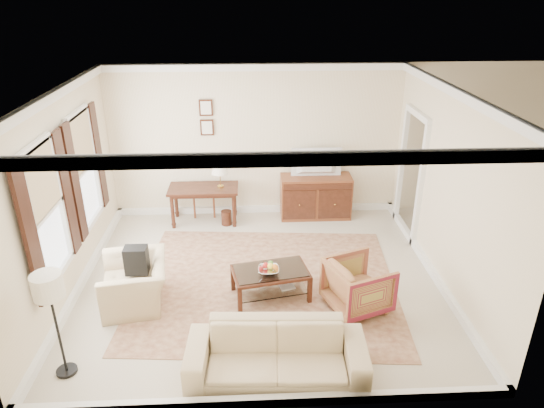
{
  "coord_description": "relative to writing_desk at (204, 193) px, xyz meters",
  "views": [
    {
      "loc": [
        -0.14,
        -6.35,
        4.19
      ],
      "look_at": [
        0.2,
        0.3,
        1.15
      ],
      "focal_mm": 32.0,
      "sensor_mm": 36.0,
      "label": 1
    }
  ],
  "objects": [
    {
      "name": "room_shell",
      "position": [
        1.0,
        -2.08,
        1.87
      ],
      "size": [
        5.51,
        5.01,
        2.91
      ],
      "color": "beige",
      "rests_on": "ground"
    },
    {
      "name": "annex_bedroom",
      "position": [
        5.49,
        -0.93,
        -0.26
      ],
      "size": [
        3.0,
        2.7,
        2.9
      ],
      "color": "beige",
      "rests_on": "ground"
    },
    {
      "name": "window_front",
      "position": [
        -1.7,
        -2.78,
        0.95
      ],
      "size": [
        0.12,
        1.56,
        1.8
      ],
      "primitive_type": null,
      "color": "#CCB284",
      "rests_on": "room_shell"
    },
    {
      "name": "window_rear",
      "position": [
        -1.7,
        -1.18,
        0.95
      ],
      "size": [
        0.12,
        1.56,
        1.8
      ],
      "primitive_type": null,
      "color": "#CCB284",
      "rests_on": "room_shell"
    },
    {
      "name": "doorway",
      "position": [
        3.71,
        -0.58,
        0.48
      ],
      "size": [
        0.1,
        1.12,
        2.25
      ],
      "primitive_type": null,
      "color": "white",
      "rests_on": "room_shell"
    },
    {
      "name": "rug",
      "position": [
        1.09,
        -2.21,
        -0.59
      ],
      "size": [
        4.15,
        3.64,
        0.01
      ],
      "primitive_type": "cube",
      "rotation": [
        0.0,
        0.0,
        -0.08
      ],
      "color": "brown",
      "rests_on": "room_shell"
    },
    {
      "name": "writing_desk",
      "position": [
        0.0,
        0.0,
        0.0
      ],
      "size": [
        1.3,
        0.65,
        0.71
      ],
      "color": "#462014",
      "rests_on": "room_shell"
    },
    {
      "name": "desk_chair",
      "position": [
        -0.02,
        0.35,
        -0.07
      ],
      "size": [
        0.5,
        0.5,
        1.05
      ],
      "primitive_type": null,
      "rotation": [
        0.0,
        0.0,
        0.12
      ],
      "color": "brown",
      "rests_on": "room_shell"
    },
    {
      "name": "desk_lamp",
      "position": [
        0.32,
        -0.0,
        0.36
      ],
      "size": [
        0.32,
        0.32,
        0.5
      ],
      "primitive_type": null,
      "color": "silver",
      "rests_on": "writing_desk"
    },
    {
      "name": "framed_prints",
      "position": [
        0.1,
        0.39,
        1.34
      ],
      "size": [
        0.25,
        0.04,
        0.68
      ],
      "primitive_type": null,
      "color": "#462014",
      "rests_on": "room_shell"
    },
    {
      "name": "sideboard",
      "position": [
        2.14,
        0.13,
        -0.18
      ],
      "size": [
        1.35,
        0.52,
        0.83
      ],
      "primitive_type": "cube",
      "color": "brown",
      "rests_on": "room_shell"
    },
    {
      "name": "tv",
      "position": [
        2.14,
        0.11,
        0.69
      ],
      "size": [
        0.91,
        0.52,
        0.12
      ],
      "primitive_type": "imported",
      "rotation": [
        0.0,
        0.0,
        3.14
      ],
      "color": "black",
      "rests_on": "sideboard"
    },
    {
      "name": "coffee_table",
      "position": [
        1.14,
        -2.52,
        -0.25
      ],
      "size": [
        1.17,
        0.82,
        0.46
      ],
      "rotation": [
        0.0,
        0.0,
        0.19
      ],
      "color": "#462014",
      "rests_on": "room_shell"
    },
    {
      "name": "fruit_bowl",
      "position": [
        1.11,
        -2.59,
        -0.09
      ],
      "size": [
        0.42,
        0.42,
        0.1
      ],
      "primitive_type": "imported",
      "color": "silver",
      "rests_on": "coffee_table"
    },
    {
      "name": "book_a",
      "position": [
        0.93,
        -2.43,
        -0.42
      ],
      "size": [
        0.27,
        0.14,
        0.38
      ],
      "primitive_type": "imported",
      "rotation": [
        0.0,
        0.0,
        0.4
      ],
      "color": "brown",
      "rests_on": "coffee_table"
    },
    {
      "name": "book_b",
      "position": [
        1.26,
        -2.51,
        -0.42
      ],
      "size": [
        0.28,
        0.1,
        0.38
      ],
      "primitive_type": "imported",
      "rotation": [
        0.0,
        0.0,
        0.26
      ],
      "color": "brown",
      "rests_on": "coffee_table"
    },
    {
      "name": "striped_armchair",
      "position": [
        2.35,
        -2.84,
        -0.2
      ],
      "size": [
        0.96,
        0.99,
        0.8
      ],
      "primitive_type": "imported",
      "rotation": [
        0.0,
        0.0,
        1.93
      ],
      "color": "maroon",
      "rests_on": "room_shell"
    },
    {
      "name": "club_armchair",
      "position": [
        -0.78,
        -2.57,
        -0.15
      ],
      "size": [
        0.82,
        1.11,
        0.89
      ],
      "primitive_type": "imported",
      "rotation": [
        0.0,
        0.0,
        -1.41
      ],
      "color": "tan",
      "rests_on": "room_shell"
    },
    {
      "name": "backpack",
      "position": [
        -0.75,
        -2.47,
        0.09
      ],
      "size": [
        0.32,
        0.38,
        0.4
      ],
      "primitive_type": "cube",
      "rotation": [
        0.0,
        0.0,
        -1.2
      ],
      "color": "black",
      "rests_on": "club_armchair"
    },
    {
      "name": "sofa",
      "position": [
        1.14,
        -4.08,
        -0.19
      ],
      "size": [
        2.1,
        0.71,
        0.81
      ],
      "primitive_type": "imported",
      "rotation": [
        0.0,
        0.0,
        -0.05
      ],
      "color": "tan",
      "rests_on": "room_shell"
    },
    {
      "name": "floor_lamp",
      "position": [
        -1.34,
        -3.92,
        0.52
      ],
      "size": [
        0.33,
        0.33,
        1.36
      ],
      "color": "black",
      "rests_on": "room_shell"
    }
  ]
}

